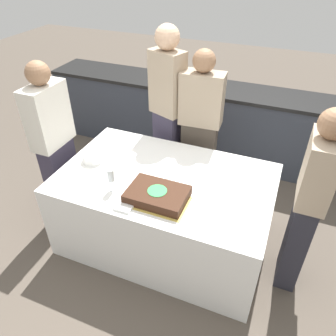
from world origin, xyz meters
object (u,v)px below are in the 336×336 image
person_seated_right (308,204)px  cake (157,195)px  plate_stack (93,157)px  person_cutting_cake (200,128)px  person_seated_left (54,143)px  person_standing_back (167,110)px  wine_glass (111,176)px

person_seated_right → cake: bearing=-75.3°
plate_stack → person_cutting_cake: size_ratio=0.12×
plate_stack → person_seated_left: person_seated_left is taller
plate_stack → person_seated_right: bearing=0.4°
person_seated_left → cake: bearing=-103.4°
person_seated_left → person_standing_back: person_standing_back is taller
person_cutting_cake → person_standing_back: person_standing_back is taller
cake → person_seated_left: bearing=166.6°
cake → person_seated_left: person_seated_left is taller
cake → wine_glass: 0.39m
person_seated_left → person_seated_right: (2.23, 0.00, -0.00)m
person_seated_right → person_standing_back: person_standing_back is taller
wine_glass → person_seated_right: person_seated_right is taller
person_seated_left → person_standing_back: (0.82, 0.78, 0.13)m
person_seated_left → plate_stack: bearing=-91.8°
cake → person_seated_right: 1.10m
plate_stack → person_seated_right: size_ratio=0.12×
person_cutting_cake → wine_glass: bearing=67.2°
cake → wine_glass: (-0.38, -0.03, 0.09)m
person_cutting_cake → person_seated_right: 1.32m
plate_stack → person_seated_left: bearing=178.2°
plate_stack → person_cutting_cake: bearing=47.1°
wine_glass → person_cutting_cake: size_ratio=0.12×
cake → person_standing_back: 1.13m
wine_glass → person_cutting_cake: 1.16m
wine_glass → person_seated_right: bearing=12.0°
cake → plate_stack: 0.79m
cake → plate_stack: bearing=160.3°
person_cutting_cake → person_seated_left: person_cutting_cake is taller
cake → person_cutting_cake: bearing=90.0°
cake → person_cutting_cake: 1.06m
plate_stack → person_seated_right: (1.81, 0.01, 0.03)m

